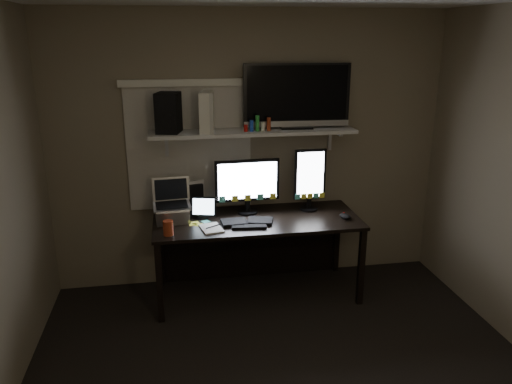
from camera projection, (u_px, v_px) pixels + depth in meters
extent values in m
plane|color=#6D624E|center=(250.00, 151.00, 4.57)|extent=(3.60, 0.00, 3.60)
cube|color=beige|center=(190.00, 149.00, 4.46)|extent=(1.10, 0.02, 1.10)
cube|color=black|center=(257.00, 220.00, 4.38)|extent=(1.80, 0.75, 0.03)
cube|color=black|center=(251.00, 243.00, 4.83)|extent=(1.80, 0.02, 0.70)
cube|color=black|center=(159.00, 283.00, 4.04)|extent=(0.05, 0.05, 0.70)
cube|color=black|center=(361.00, 267.00, 4.32)|extent=(0.05, 0.05, 0.70)
cube|color=black|center=(160.00, 250.00, 4.67)|extent=(0.05, 0.05, 0.70)
cube|color=black|center=(336.00, 238.00, 4.95)|extent=(0.05, 0.05, 0.70)
cube|color=beige|center=(253.00, 132.00, 4.35)|extent=(1.80, 0.35, 0.03)
cube|color=black|center=(247.00, 186.00, 4.44)|extent=(0.58, 0.08, 0.51)
cube|color=black|center=(310.00, 180.00, 4.51)|extent=(0.29, 0.06, 0.58)
cube|color=black|center=(247.00, 222.00, 4.27)|extent=(0.46, 0.22, 0.03)
ellipsoid|color=black|center=(345.00, 216.00, 4.37)|extent=(0.11, 0.14, 0.04)
cube|color=silver|center=(211.00, 228.00, 4.14)|extent=(0.20, 0.26, 0.01)
cube|color=black|center=(203.00, 207.00, 4.36)|extent=(0.24, 0.15, 0.20)
cube|color=black|center=(190.00, 198.00, 4.47)|extent=(0.25, 0.16, 0.29)
cube|color=#B0B1B5|center=(172.00, 202.00, 4.26)|extent=(0.34, 0.28, 0.36)
cylinder|color=#96341B|center=(168.00, 228.00, 4.00)|extent=(0.10, 0.10, 0.12)
cube|color=black|center=(297.00, 96.00, 4.34)|extent=(0.94, 0.21, 0.56)
cube|color=beige|center=(207.00, 112.00, 4.22)|extent=(0.15, 0.30, 0.34)
cube|color=black|center=(168.00, 113.00, 4.18)|extent=(0.23, 0.26, 0.34)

